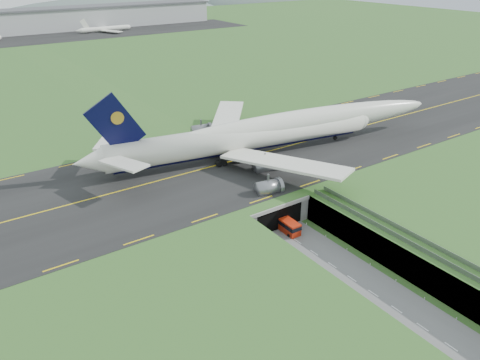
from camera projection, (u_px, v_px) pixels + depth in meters
ground at (304, 247)px, 94.67m from camera, size 900.00×900.00×0.00m
airfield_deck at (305, 234)px, 93.38m from camera, size 800.00×800.00×6.00m
trench_road at (330, 264)px, 89.04m from camera, size 12.00×75.00×0.20m
taxiway at (217, 165)px, 116.60m from camera, size 800.00×44.00×0.18m
tunnel_portal at (256, 200)px, 105.67m from camera, size 17.00×22.30×6.00m
guideway at (423, 251)px, 83.78m from camera, size 3.00×53.00×7.05m
jumbo_jet at (270, 132)px, 122.34m from camera, size 101.47×63.38×21.27m
shuttle_tram at (287, 225)px, 99.32m from camera, size 2.75×6.82×2.78m
cargo_terminal at (5, 22)px, 311.38m from camera, size 320.00×67.00×15.60m
distant_hills at (56, 23)px, 449.27m from camera, size 700.00×91.00×60.00m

